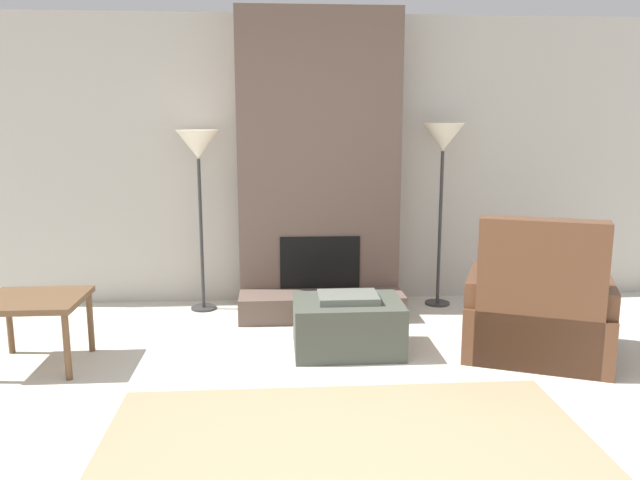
{
  "coord_description": "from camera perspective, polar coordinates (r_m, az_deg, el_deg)",
  "views": [
    {
      "loc": [
        -0.38,
        -2.67,
        1.66
      ],
      "look_at": [
        0.0,
        2.64,
        0.65
      ],
      "focal_mm": 35.0,
      "sensor_mm": 36.0,
      "label": 1
    }
  ],
  "objects": [
    {
      "name": "floor_lamp_left",
      "position": [
        5.51,
        -11.08,
        7.91
      ],
      "size": [
        0.37,
        0.37,
        1.59
      ],
      "color": "#333333",
      "rests_on": "ground_plane"
    },
    {
      "name": "armchair",
      "position": [
        4.72,
        19.24,
        -6.58
      ],
      "size": [
        1.23,
        1.16,
        1.03
      ],
      "rotation": [
        0.0,
        0.0,
        2.75
      ],
      "color": "brown",
      "rests_on": "ground_plane"
    },
    {
      "name": "area_rug",
      "position": [
        3.53,
        2.32,
        -17.14
      ],
      "size": [
        2.59,
        1.17,
        0.01
      ],
      "primitive_type": "cube",
      "color": "#9E8966",
      "rests_on": "ground_plane"
    },
    {
      "name": "side_table",
      "position": [
        4.68,
        -24.67,
        -5.55
      ],
      "size": [
        0.65,
        0.6,
        0.49
      ],
      "color": "brown",
      "rests_on": "ground_plane"
    },
    {
      "name": "fireplace",
      "position": [
        5.53,
        -0.14,
        6.13
      ],
      "size": [
        1.4,
        0.81,
        2.6
      ],
      "color": "brown",
      "rests_on": "ground_plane"
    },
    {
      "name": "wall_back",
      "position": [
        5.79,
        -0.32,
        7.2
      ],
      "size": [
        7.09,
        0.06,
        2.6
      ],
      "primitive_type": "cube",
      "color": "#BCB7AD",
      "rests_on": "ground_plane"
    },
    {
      "name": "floor_lamp_right",
      "position": [
        5.67,
        11.18,
        8.54
      ],
      "size": [
        0.37,
        0.37,
        1.65
      ],
      "color": "#333333",
      "rests_on": "ground_plane"
    },
    {
      "name": "ground_plane",
      "position": [
        3.16,
        3.63,
        -20.9
      ],
      "size": [
        24.0,
        24.0,
        0.0
      ],
      "primitive_type": "plane",
      "color": "beige"
    },
    {
      "name": "ottoman",
      "position": [
        4.6,
        2.55,
        -7.74
      ],
      "size": [
        0.78,
        0.57,
        0.43
      ],
      "color": "#474C42",
      "rests_on": "ground_plane"
    }
  ]
}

